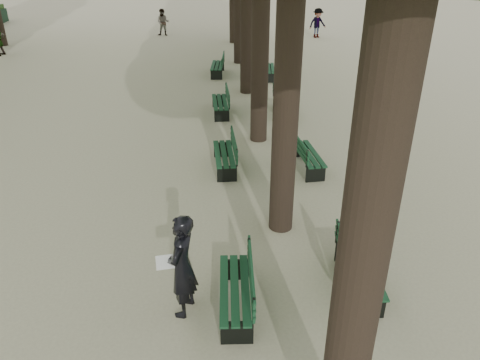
{
  "coord_description": "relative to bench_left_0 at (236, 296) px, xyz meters",
  "views": [
    {
      "loc": [
        0.05,
        -5.64,
        5.77
      ],
      "look_at": [
        0.6,
        3.0,
        1.2
      ],
      "focal_mm": 35.0,
      "sensor_mm": 36.0,
      "label": 1
    }
  ],
  "objects": [
    {
      "name": "ground",
      "position": [
        -0.37,
        -0.49,
        -0.27
      ],
      "size": [
        120.0,
        120.0,
        0.0
      ],
      "primitive_type": "plane",
      "color": "tan",
      "rests_on": "ground"
    },
    {
      "name": "bench_left_0",
      "position": [
        0.0,
        0.0,
        0.0
      ],
      "size": [
        0.63,
        1.82,
        0.92
      ],
      "color": "black",
      "rests_on": "ground"
    },
    {
      "name": "bench_left_1",
      "position": [
        -0.0,
        5.49,
        0.0
      ],
      "size": [
        0.64,
        1.82,
        0.92
      ],
      "color": "black",
      "rests_on": "ground"
    },
    {
      "name": "bench_left_2",
      "position": [
        0.0,
        9.95,
        0.0
      ],
      "size": [
        0.63,
        1.82,
        0.92
      ],
      "color": "black",
      "rests_on": "ground"
    },
    {
      "name": "bench_left_3",
      "position": [
        -0.0,
        15.23,
        0.0
      ],
      "size": [
        0.72,
        1.84,
        0.92
      ],
      "color": "black",
      "rests_on": "ground"
    },
    {
      "name": "bench_right_0",
      "position": [
        2.27,
        0.43,
        0.0
      ],
      "size": [
        0.64,
        1.82,
        0.92
      ],
      "color": "black",
      "rests_on": "ground"
    },
    {
      "name": "bench_right_1",
      "position": [
        2.27,
        5.34,
        0.0
      ],
      "size": [
        0.75,
        1.85,
        0.92
      ],
      "color": "black",
      "rests_on": "ground"
    },
    {
      "name": "bench_right_2",
      "position": [
        2.27,
        9.75,
        0.0
      ],
      "size": [
        0.62,
        1.81,
        0.92
      ],
      "color": "black",
      "rests_on": "ground"
    },
    {
      "name": "bench_right_3",
      "position": [
        2.27,
        14.6,
        0.0
      ],
      "size": [
        0.73,
        1.84,
        0.92
      ],
      "color": "black",
      "rests_on": "ground"
    },
    {
      "name": "man_with_map",
      "position": [
        -0.87,
        0.02,
        0.68
      ],
      "size": [
        0.73,
        0.84,
        1.9
      ],
      "color": "black",
      "rests_on": "ground"
    },
    {
      "name": "pedestrian_a",
      "position": [
        -3.23,
        24.91,
        0.54
      ],
      "size": [
        0.83,
        0.43,
        1.63
      ],
      "primitive_type": "imported",
      "rotation": [
        0.0,
        0.0,
        6.15
      ],
      "color": "#262628",
      "rests_on": "ground"
    },
    {
      "name": "pedestrian_b",
      "position": [
        6.4,
        23.67,
        0.6
      ],
      "size": [
        1.18,
        0.71,
        1.75
      ],
      "primitive_type": "imported",
      "rotation": [
        0.0,
        0.0,
        0.34
      ],
      "color": "#262628",
      "rests_on": "ground"
    }
  ]
}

